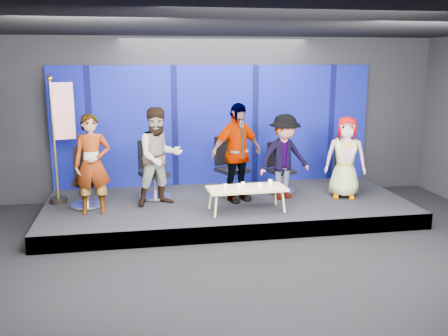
% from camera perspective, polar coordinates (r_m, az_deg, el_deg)
% --- Properties ---
extents(ground, '(10.00, 10.00, 0.00)m').
position_cam_1_polar(ground, '(7.65, 3.83, -11.03)').
color(ground, black).
rests_on(ground, ground).
extents(room_walls, '(10.02, 8.02, 3.51)m').
position_cam_1_polar(room_walls, '(7.05, 4.12, 7.41)').
color(room_walls, black).
rests_on(room_walls, ground).
extents(riser, '(7.00, 3.00, 0.30)m').
position_cam_1_polar(riser, '(9.90, 0.36, -4.56)').
color(riser, black).
rests_on(riser, ground).
extents(backdrop, '(7.00, 0.08, 2.60)m').
position_cam_1_polar(backdrop, '(10.99, -1.01, 4.89)').
color(backdrop, '#080C63').
rests_on(backdrop, riser).
extents(chair_a, '(0.64, 0.64, 1.11)m').
position_cam_1_polar(chair_a, '(9.76, -15.44, -2.13)').
color(chair_a, silver).
rests_on(chair_a, riser).
extents(panelist_a, '(0.67, 0.45, 1.80)m').
position_cam_1_polar(panelist_a, '(9.16, -14.83, 0.41)').
color(panelist_a, black).
rests_on(panelist_a, riser).
extents(chair_b, '(0.81, 0.81, 1.15)m').
position_cam_1_polar(chair_b, '(10.07, -8.04, -1.27)').
color(chair_b, silver).
rests_on(chair_b, riser).
extents(panelist_b, '(1.07, 0.94, 1.86)m').
position_cam_1_polar(panelist_b, '(9.47, -7.40, 1.30)').
color(panelist_b, black).
rests_on(panelist_b, riser).
extents(chair_c, '(0.88, 0.88, 1.19)m').
position_cam_1_polar(chair_c, '(10.24, 0.73, -0.85)').
color(chair_c, silver).
rests_on(chair_c, riser).
extents(panelist_c, '(1.22, 0.88, 1.92)m').
position_cam_1_polar(panelist_c, '(9.64, 1.46, 1.78)').
color(panelist_c, black).
rests_on(panelist_c, riser).
extents(chair_d, '(0.71, 0.71, 1.04)m').
position_cam_1_polar(chair_d, '(10.48, 6.43, -0.88)').
color(chair_d, silver).
rests_on(chair_d, riser).
extents(panelist_d, '(1.20, 0.86, 1.68)m').
position_cam_1_polar(panelist_d, '(9.89, 6.90, 1.27)').
color(panelist_d, black).
rests_on(panelist_d, riser).
extents(chair_e, '(0.73, 0.73, 1.01)m').
position_cam_1_polar(chair_e, '(10.79, 13.50, -0.83)').
color(chair_e, silver).
rests_on(chair_e, riser).
extents(panelist_e, '(0.93, 0.76, 1.63)m').
position_cam_1_polar(panelist_e, '(10.20, 13.71, 1.18)').
color(panelist_e, black).
rests_on(panelist_e, riser).
extents(coffee_table, '(1.46, 0.67, 0.44)m').
position_cam_1_polar(coffee_table, '(9.10, 2.62, -2.45)').
color(coffee_table, '#A57F60').
rests_on(coffee_table, riser).
extents(mug_a, '(0.07, 0.07, 0.09)m').
position_cam_1_polar(mug_a, '(8.99, 0.17, -2.11)').
color(mug_a, white).
rests_on(mug_a, coffee_table).
extents(mug_b, '(0.08, 0.08, 0.10)m').
position_cam_1_polar(mug_b, '(8.97, 1.72, -2.11)').
color(mug_b, white).
rests_on(mug_b, coffee_table).
extents(mug_c, '(0.07, 0.07, 0.08)m').
position_cam_1_polar(mug_c, '(9.15, 2.20, -1.87)').
color(mug_c, white).
rests_on(mug_c, coffee_table).
extents(mug_d, '(0.07, 0.07, 0.09)m').
position_cam_1_polar(mug_d, '(9.10, 4.14, -1.96)').
color(mug_d, white).
rests_on(mug_d, coffee_table).
extents(mug_e, '(0.08, 0.08, 0.10)m').
position_cam_1_polar(mug_e, '(9.32, 5.31, -1.62)').
color(mug_e, white).
rests_on(mug_e, coffee_table).
extents(flag_stand, '(0.56, 0.32, 2.44)m').
position_cam_1_polar(flag_stand, '(9.95, -18.16, 3.42)').
color(flag_stand, black).
rests_on(flag_stand, riser).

